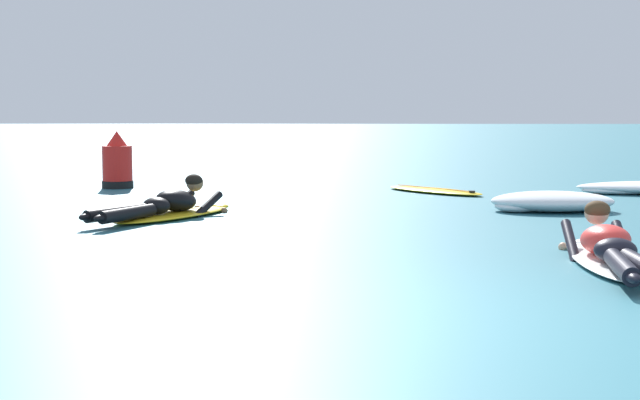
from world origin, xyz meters
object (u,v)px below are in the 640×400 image
Objects in this scene: channel_marker_buoy at (117,166)px; drifting_surfboard at (435,191)px; surfer_near at (609,250)px; surfer_far at (168,207)px.

drifting_surfboard is at bearing -8.72° from channel_marker_buoy.
surfer_far is at bearing 141.86° from surfer_near.
surfer_near is 1.08× the size of surfer_far.
channel_marker_buoy is at bearing 127.63° from surfer_near.
channel_marker_buoy is at bearing 171.28° from drifting_surfboard.
surfer_near is at bearing -84.03° from drifting_surfboard.
channel_marker_buoy reaches higher than drifting_surfboard.
channel_marker_buoy is at bearing 110.40° from surfer_far.
surfer_near is 1.43× the size of drifting_surfboard.
surfer_far is at bearing -69.60° from channel_marker_buoy.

